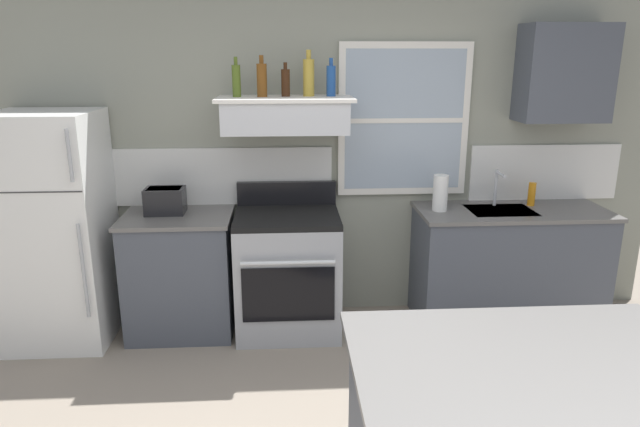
{
  "coord_description": "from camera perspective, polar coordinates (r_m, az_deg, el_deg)",
  "views": [
    {
      "loc": [
        -0.26,
        -2.11,
        2.04
      ],
      "look_at": [
        -0.05,
        1.2,
        1.1
      ],
      "focal_mm": 31.74,
      "sensor_mm": 36.0,
      "label": 1
    }
  ],
  "objects": [
    {
      "name": "bottle_champagne_gold_foil",
      "position": [
        4.13,
        -1.15,
        13.61
      ],
      "size": [
        0.08,
        0.08,
        0.32
      ],
      "color": "#B29333",
      "rests_on": "range_hood_shelf"
    },
    {
      "name": "dish_soap_bottle",
      "position": [
        4.64,
        20.56,
        1.85
      ],
      "size": [
        0.06,
        0.06,
        0.18
      ],
      "primitive_type": "cylinder",
      "color": "orange",
      "rests_on": "counter_right_with_sink"
    },
    {
      "name": "bottle_brown_stout",
      "position": [
        4.11,
        -3.49,
        13.08
      ],
      "size": [
        0.06,
        0.06,
        0.24
      ],
      "color": "#381E0F",
      "rests_on": "range_hood_shelf"
    },
    {
      "name": "toaster",
      "position": [
        4.27,
        -15.35,
        1.29
      ],
      "size": [
        0.3,
        0.2,
        0.19
      ],
      "color": "black",
      "rests_on": "counter_left_of_stove"
    },
    {
      "name": "back_wall",
      "position": [
        4.39,
        0.23,
        6.84
      ],
      "size": [
        5.4,
        0.11,
        2.7
      ],
      "color": "gray",
      "rests_on": "ground_plane"
    },
    {
      "name": "counter_right_with_sink",
      "position": [
        4.63,
        18.36,
        -4.99
      ],
      "size": [
        1.43,
        0.63,
        0.91
      ],
      "color": "#474C56",
      "rests_on": "ground_plane"
    },
    {
      "name": "bottle_olive_oil_square",
      "position": [
        4.09,
        -8.43,
        13.16
      ],
      "size": [
        0.06,
        0.06,
        0.27
      ],
      "color": "#4C601E",
      "rests_on": "range_hood_shelf"
    },
    {
      "name": "bottle_blue_liqueur",
      "position": [
        4.12,
        1.12,
        13.29
      ],
      "size": [
        0.07,
        0.07,
        0.27
      ],
      "color": "#1E478C",
      "rests_on": "range_hood_shelf"
    },
    {
      "name": "bottle_amber_wine",
      "position": [
        4.08,
        -5.88,
        13.3
      ],
      "size": [
        0.07,
        0.07,
        0.28
      ],
      "color": "brown",
      "rests_on": "range_hood_shelf"
    },
    {
      "name": "upper_cabinet_right",
      "position": [
        4.63,
        23.43,
        12.85
      ],
      "size": [
        0.64,
        0.32,
        0.7
      ],
      "color": "#474C56"
    },
    {
      "name": "counter_left_of_stove",
      "position": [
        4.38,
        -13.83,
        -5.85
      ],
      "size": [
        0.79,
        0.63,
        0.91
      ],
      "color": "#474C56",
      "rests_on": "ground_plane"
    },
    {
      "name": "stove_range",
      "position": [
        4.27,
        -3.25,
        -5.84
      ],
      "size": [
        0.76,
        0.69,
        1.09
      ],
      "color": "#9EA0A5",
      "rests_on": "ground_plane"
    },
    {
      "name": "refrigerator",
      "position": [
        4.44,
        -25.14,
        -1.49
      ],
      "size": [
        0.7,
        0.72,
        1.66
      ],
      "color": "white",
      "rests_on": "ground_plane"
    },
    {
      "name": "sink_faucet",
      "position": [
        4.51,
        17.43,
        2.87
      ],
      "size": [
        0.03,
        0.17,
        0.28
      ],
      "color": "silver",
      "rests_on": "counter_right_with_sink"
    },
    {
      "name": "paper_towel_roll",
      "position": [
        4.28,
        12.05,
        2.05
      ],
      "size": [
        0.11,
        0.11,
        0.27
      ],
      "primitive_type": "cylinder",
      "color": "white",
      "rests_on": "counter_right_with_sink"
    },
    {
      "name": "range_hood_shelf",
      "position": [
        4.08,
        -3.51,
        9.96
      ],
      "size": [
        0.96,
        0.52,
        0.24
      ],
      "color": "silver"
    }
  ]
}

